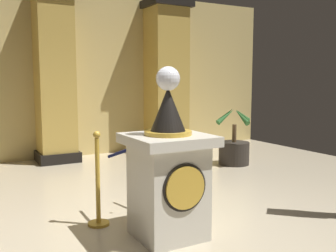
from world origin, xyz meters
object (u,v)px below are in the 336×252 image
Objects in this scene: pedestal_clock at (168,173)px; potted_palm_right at (234,149)px; stanchion_far at (98,192)px; stanchion_near at (179,180)px.

pedestal_clock reaches higher than potted_palm_right.
potted_palm_right is (3.31, 1.78, -0.08)m from stanchion_far.
pedestal_clock reaches higher than stanchion_near.
pedestal_clock is 3.72m from potted_palm_right.
stanchion_near is at bearing 6.03° from stanchion_far.
potted_palm_right is at bearing 28.21° from stanchion_far.
potted_palm_right reaches higher than stanchion_far.
stanchion_near is 2.76m from potted_palm_right.
pedestal_clock is at bearing -138.89° from potted_palm_right.
stanchion_near is 0.93× the size of stanchion_far.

